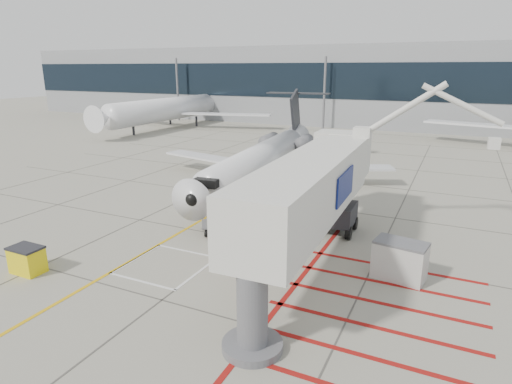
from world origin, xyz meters
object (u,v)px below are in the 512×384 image
at_px(regional_jet, 251,147).
at_px(jet_bridge, 309,199).
at_px(spill_bin, 27,260).
at_px(pushback_tug, 248,249).

distance_m(regional_jet, jet_bridge, 15.32).
bearing_deg(spill_bin, pushback_tug, 33.04).
xyz_separation_m(regional_jet, jet_bridge, (9.15, -12.30, 0.12)).
bearing_deg(pushback_tug, regional_jet, 101.18).
height_order(regional_jet, pushback_tug, regional_jet).
distance_m(jet_bridge, pushback_tug, 4.76).
height_order(jet_bridge, pushback_tug, jet_bridge).
height_order(regional_jet, spill_bin, regional_jet).
distance_m(regional_jet, pushback_tug, 13.85).
bearing_deg(jet_bridge, spill_bin, -156.66).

